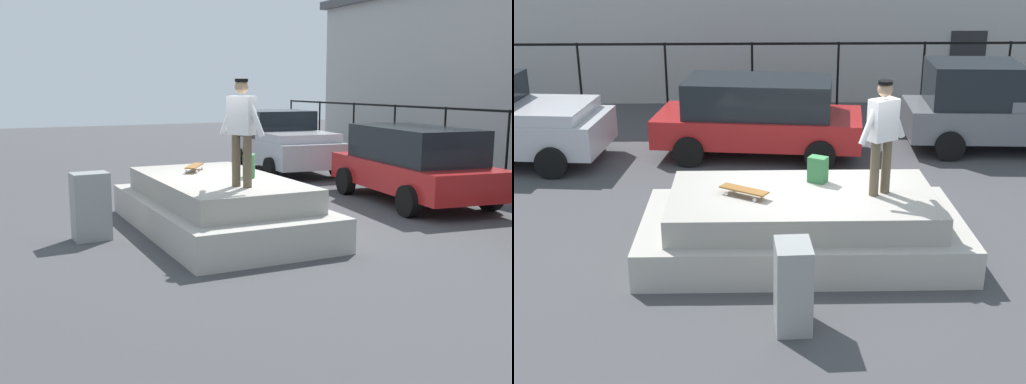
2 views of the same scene
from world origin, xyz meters
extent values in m
plane|color=#424244|center=(0.00, 0.00, 0.00)|extent=(60.00, 60.00, 0.00)
cube|color=#ADA89E|center=(-0.34, -0.40, 0.28)|extent=(4.88, 2.61, 0.56)
cube|color=#A09B91|center=(-0.34, -0.40, 0.76)|extent=(4.00, 2.14, 0.40)
cylinder|color=brown|center=(0.72, -0.49, 1.38)|extent=(0.14, 0.14, 0.84)
cylinder|color=brown|center=(0.91, -0.38, 1.38)|extent=(0.14, 0.14, 0.84)
cube|color=silver|center=(0.81, -0.44, 2.10)|extent=(0.48, 0.42, 0.61)
cylinder|color=silver|center=(0.59, -0.57, 2.08)|extent=(0.34, 0.25, 0.60)
cylinder|color=silver|center=(1.03, -0.30, 2.08)|extent=(0.34, 0.25, 0.60)
sphere|color=tan|center=(0.81, -0.44, 2.55)|extent=(0.22, 0.22, 0.22)
cylinder|color=black|center=(0.81, -0.44, 2.65)|extent=(0.29, 0.29, 0.05)
cube|color=brown|center=(-1.22, -0.51, 1.07)|extent=(0.75, 0.58, 0.02)
cylinder|color=silver|center=(-1.06, -0.73, 0.99)|extent=(0.06, 0.06, 0.06)
cylinder|color=silver|center=(-0.95, -0.56, 0.99)|extent=(0.06, 0.06, 0.06)
cylinder|color=silver|center=(-1.48, -0.46, 0.99)|extent=(0.06, 0.06, 0.06)
cylinder|color=silver|center=(-1.37, -0.29, 0.99)|extent=(0.06, 0.06, 0.06)
cube|color=#33723F|center=(-0.07, 0.10, 1.17)|extent=(0.34, 0.31, 0.41)
cube|color=#B7B7BC|center=(-6.28, 4.20, 0.67)|extent=(4.35, 2.36, 0.69)
cube|color=black|center=(-7.01, 4.27, 1.41)|extent=(2.04, 1.99, 0.80)
cube|color=#B7B7BC|center=(-5.45, 4.13, 1.13)|extent=(2.05, 2.05, 0.24)
cylinder|color=black|center=(-7.48, 5.33, 0.32)|extent=(0.66, 0.28, 0.64)
cylinder|color=black|center=(-7.67, 3.31, 0.32)|extent=(0.66, 0.28, 0.64)
cylinder|color=black|center=(-4.90, 5.09, 0.32)|extent=(0.66, 0.28, 0.64)
cylinder|color=black|center=(-5.08, 3.08, 0.32)|extent=(0.66, 0.28, 0.64)
cube|color=#B21E1E|center=(-0.95, 4.53, 0.62)|extent=(4.61, 2.44, 0.61)
cube|color=black|center=(-0.95, 4.53, 1.30)|extent=(3.27, 2.05, 0.75)
cylinder|color=black|center=(-2.18, 5.67, 0.32)|extent=(0.66, 0.30, 0.64)
cylinder|color=black|center=(-2.43, 3.74, 0.32)|extent=(0.66, 0.30, 0.64)
cylinder|color=black|center=(0.53, 5.33, 0.32)|extent=(0.66, 0.30, 0.64)
cylinder|color=black|center=(0.29, 3.40, 0.32)|extent=(0.66, 0.30, 0.64)
cube|color=gray|center=(-0.59, -2.58, 0.57)|extent=(0.47, 0.62, 1.14)
cylinder|color=black|center=(-12.00, 7.51, 0.99)|extent=(0.06, 0.06, 1.99)
cylinder|color=black|center=(-9.82, 7.51, 0.99)|extent=(0.06, 0.06, 1.99)
cylinder|color=black|center=(-7.64, 7.51, 0.99)|extent=(0.06, 0.06, 1.99)
cylinder|color=black|center=(-5.45, 7.51, 0.99)|extent=(0.06, 0.06, 1.99)
cylinder|color=black|center=(-3.27, 7.51, 0.99)|extent=(0.06, 0.06, 1.99)
cylinder|color=black|center=(-1.09, 7.51, 0.99)|extent=(0.06, 0.06, 1.99)
camera|label=1|loc=(9.75, -4.47, 2.58)|focal=43.33mm
camera|label=2|loc=(-1.06, -10.26, 4.75)|focal=49.36mm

